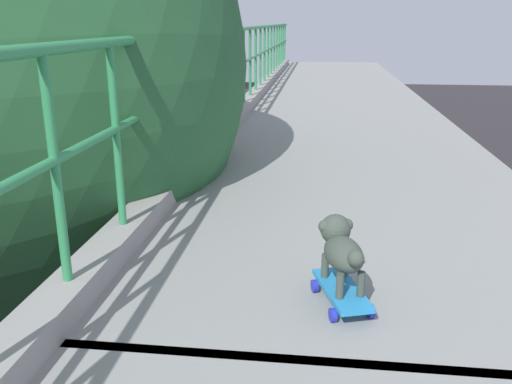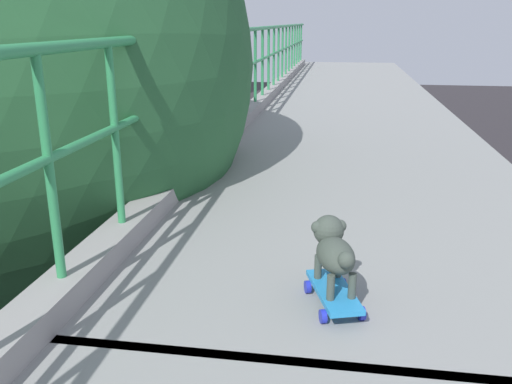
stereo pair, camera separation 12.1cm
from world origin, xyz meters
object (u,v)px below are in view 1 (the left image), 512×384
(city_bus, at_px, (121,130))
(small_dog, at_px, (341,247))
(car_silver_fifth, at_px, (28,345))
(toy_skateboard, at_px, (342,291))

(city_bus, xyz_separation_m, small_dog, (9.25, -21.44, 3.85))
(car_silver_fifth, relative_size, small_dog, 10.94)
(car_silver_fifth, height_order, small_dog, small_dog)
(toy_skateboard, bearing_deg, city_bus, 113.32)
(car_silver_fifth, xyz_separation_m, small_dog, (5.52, -6.03, 4.91))
(city_bus, height_order, small_dog, small_dog)
(city_bus, relative_size, toy_skateboard, 22.29)
(car_silver_fifth, bearing_deg, toy_skateboard, -47.69)
(city_bus, xyz_separation_m, toy_skateboard, (9.26, -21.49, 3.65))
(car_silver_fifth, height_order, toy_skateboard, toy_skateboard)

